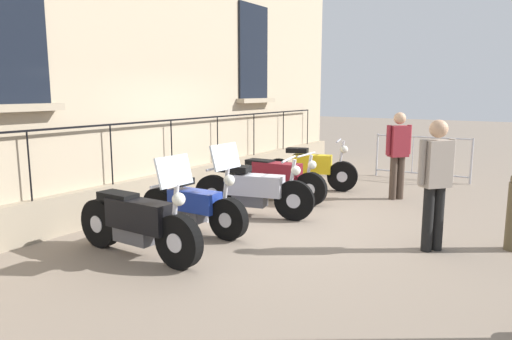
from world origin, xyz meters
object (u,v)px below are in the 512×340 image
object	(u,v)px
pedestrian_walking	(436,177)
motorcycle_silver	(253,190)
motorcycle_maroon	(275,178)
motorcycle_yellow	(311,169)
motorcycle_black	(138,223)
crowd_barrier	(422,156)
pedestrian_standing	(398,151)
motorcycle_blue	(194,206)

from	to	relation	value
pedestrian_walking	motorcycle_silver	bearing A→B (deg)	176.90
motorcycle_maroon	motorcycle_yellow	world-z (taller)	motorcycle_yellow
motorcycle_black	motorcycle_silver	bearing A→B (deg)	86.51
motorcycle_maroon	motorcycle_yellow	xyz separation A→B (m)	(0.08, 1.36, -0.01)
motorcycle_yellow	crowd_barrier	distance (m)	2.99
crowd_barrier	pedestrian_walking	xyz separation A→B (m)	(1.39, -5.15, 0.42)
motorcycle_silver	pedestrian_walking	world-z (taller)	pedestrian_walking
motorcycle_maroon	crowd_barrier	xyz separation A→B (m)	(1.82, 3.80, 0.12)
pedestrian_standing	motorcycle_maroon	bearing A→B (deg)	-143.64
motorcycle_silver	motorcycle_yellow	bearing A→B (deg)	94.14
motorcycle_blue	motorcycle_maroon	distance (m)	2.43
pedestrian_walking	motorcycle_blue	bearing A→B (deg)	-161.28
motorcycle_black	motorcycle_maroon	xyz separation A→B (m)	(-0.12, 3.63, -0.00)
pedestrian_standing	motorcycle_silver	bearing A→B (deg)	-122.37
motorcycle_black	motorcycle_yellow	distance (m)	4.99
crowd_barrier	motorcycle_yellow	bearing A→B (deg)	-125.39
motorcycle_yellow	pedestrian_standing	bearing A→B (deg)	1.79
motorcycle_maroon	pedestrian_walking	xyz separation A→B (m)	(3.20, -1.35, 0.54)
motorcycle_silver	crowd_barrier	distance (m)	5.23
motorcycle_silver	crowd_barrier	bearing A→B (deg)	72.76
motorcycle_silver	motorcycle_maroon	xyz separation A→B (m)	(-0.27, 1.19, -0.01)
motorcycle_black	motorcycle_blue	xyz separation A→B (m)	(-0.10, 1.20, -0.04)
motorcycle_yellow	motorcycle_blue	bearing A→B (deg)	-91.02
motorcycle_blue	motorcycle_yellow	xyz separation A→B (m)	(0.07, 3.79, 0.02)
motorcycle_maroon	pedestrian_standing	size ratio (longest dim) A/B	1.26
motorcycle_blue	pedestrian_standing	size ratio (longest dim) A/B	1.14
motorcycle_maroon	pedestrian_walking	distance (m)	3.52
motorcycle_silver	crowd_barrier	size ratio (longest dim) A/B	0.94
motorcycle_yellow	pedestrian_walking	distance (m)	4.17
motorcycle_black	motorcycle_silver	distance (m)	2.44
motorcycle_black	motorcycle_maroon	distance (m)	3.64
motorcycle_blue	motorcycle_silver	size ratio (longest dim) A/B	0.93
motorcycle_black	pedestrian_standing	bearing A→B (deg)	70.36
motorcycle_silver	motorcycle_maroon	size ratio (longest dim) A/B	0.97
motorcycle_maroon	pedestrian_walking	size ratio (longest dim) A/B	1.23
motorcycle_black	motorcycle_maroon	size ratio (longest dim) A/B	0.98
motorcycle_black	crowd_barrier	distance (m)	7.62
motorcycle_maroon	crowd_barrier	world-z (taller)	crowd_barrier
motorcycle_maroon	motorcycle_yellow	distance (m)	1.36
motorcycle_blue	pedestrian_walking	distance (m)	3.42
pedestrian_standing	pedestrian_walking	world-z (taller)	pedestrian_walking
motorcycle_blue	motorcycle_silver	bearing A→B (deg)	78.52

